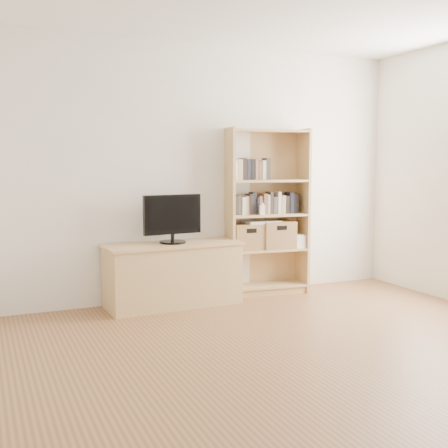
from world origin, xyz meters
TOP-DOWN VIEW (x-y plane):
  - floor at (0.00, 0.00)m, footprint 4.50×5.00m
  - back_wall at (0.00, 2.50)m, footprint 4.50×0.02m
  - tv_stand at (-0.40, 2.26)m, footprint 1.32×0.55m
  - bookshelf at (0.69, 2.34)m, footprint 0.91×0.39m
  - television at (-0.40, 2.26)m, footprint 0.60×0.11m
  - books_row_mid at (0.69, 2.36)m, footprint 0.90×0.24m
  - books_row_upper at (0.50, 2.38)m, footprint 0.36×0.15m
  - baby_monitor at (0.59, 2.25)m, footprint 0.06×0.04m
  - basket_left at (0.46, 2.36)m, footprint 0.35×0.29m
  - basket_right at (0.80, 2.33)m, footprint 0.38×0.32m
  - laptop at (0.63, 2.34)m, footprint 0.38×0.28m
  - magazine_stack at (0.99, 2.31)m, footprint 0.19×0.27m

SIDE VIEW (x-z plane):
  - floor at x=0.00m, z-range -0.01..0.01m
  - tv_stand at x=-0.40m, z-range 0.00..0.60m
  - magazine_stack at x=0.99m, z-range 0.49..0.61m
  - basket_left at x=0.46m, z-range 0.49..0.76m
  - basket_right at x=0.80m, z-range 0.49..0.78m
  - laptop at x=0.63m, z-range 0.76..0.79m
  - television at x=-0.40m, z-range 0.62..1.09m
  - bookshelf at x=0.69m, z-range 0.00..1.77m
  - baby_monitor at x=0.59m, z-range 0.86..0.96m
  - books_row_mid at x=0.69m, z-range 0.86..1.10m
  - back_wall at x=0.00m, z-range 0.00..2.60m
  - books_row_upper at x=0.50m, z-range 1.23..1.41m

